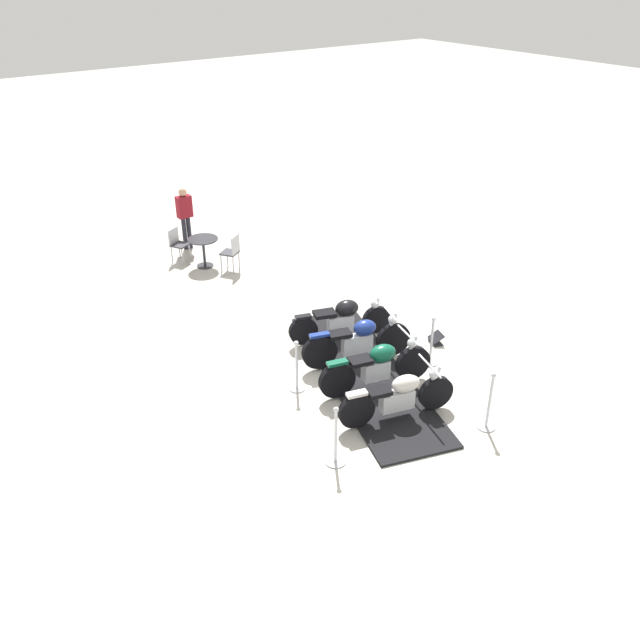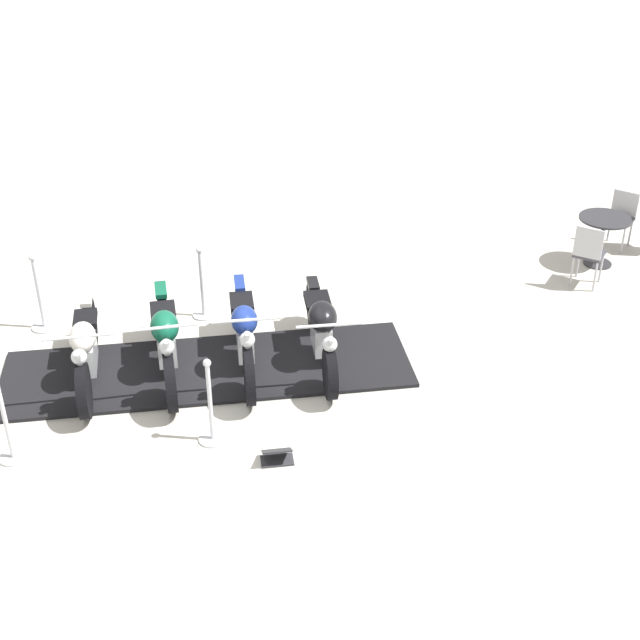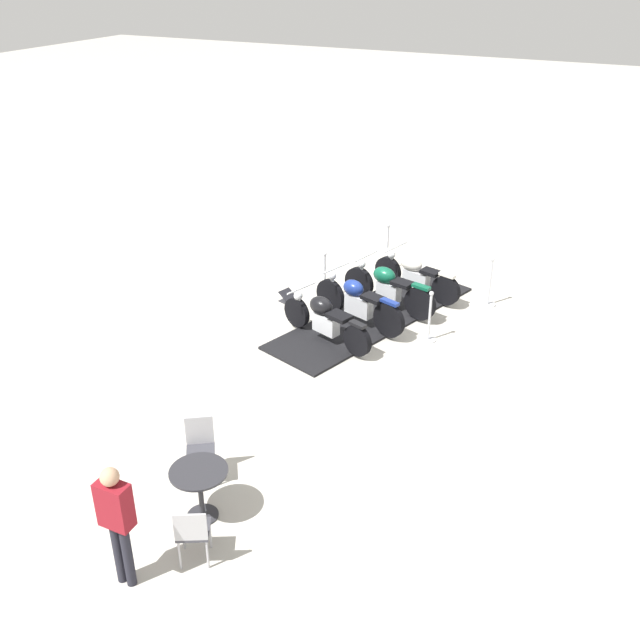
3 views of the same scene
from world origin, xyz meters
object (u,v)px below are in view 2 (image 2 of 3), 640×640
cafe_chair_across_table (621,216)px  motorcycle_cream (86,348)px  motorcycle_forest (166,339)px  cafe_chair_near_table (589,251)px  stanchion_right_mid (211,414)px  stanchion_left_front (41,306)px  stanchion_right_front (7,430)px  motorcycle_black (322,329)px  stanchion_left_mid (202,294)px  info_placard (277,456)px  motorcycle_navy (245,333)px  cafe_table (603,229)px

cafe_chair_across_table → motorcycle_cream: bearing=-27.4°
motorcycle_forest → cafe_chair_near_table: 6.23m
stanchion_right_mid → stanchion_left_front: stanchion_left_front is taller
stanchion_right_front → motorcycle_black: bearing=2.9°
motorcycle_cream → stanchion_left_mid: size_ratio=2.02×
stanchion_left_front → info_placard: 4.33m
motorcycle_navy → stanchion_right_mid: size_ratio=2.05×
motorcycle_forest → motorcycle_black: bearing=86.6°
cafe_table → info_placard: bearing=-161.6°
stanchion_right_front → stanchion_right_mid: bearing=-17.7°
stanchion_right_mid → cafe_chair_near_table: size_ratio=1.10×
motorcycle_navy → cafe_chair_across_table: size_ratio=2.47×
motorcycle_forest → stanchion_left_front: stanchion_left_front is taller
stanchion_right_mid → stanchion_left_front: size_ratio=0.97×
motorcycle_forest → cafe_table: 6.90m
stanchion_right_mid → cafe_chair_near_table: 6.26m
motorcycle_cream → motorcycle_navy: size_ratio=0.97×
motorcycle_navy → cafe_chair_across_table: motorcycle_navy is taller
stanchion_left_mid → motorcycle_cream: bearing=-152.8°
motorcycle_black → stanchion_left_front: (-2.98, 2.46, -0.18)m
info_placard → motorcycle_navy: bearing=-84.0°
motorcycle_black → motorcycle_navy: bearing=-89.3°
info_placard → stanchion_right_front: bearing=-9.6°
stanchion_right_front → cafe_chair_across_table: stanchion_right_front is taller
stanchion_left_mid → stanchion_right_mid: 2.79m
motorcycle_black → cafe_chair_near_table: 4.39m
stanchion_right_mid → cafe_chair_across_table: bearing=13.7°
motorcycle_cream → stanchion_right_front: 1.54m
info_placard → cafe_table: bearing=-143.8°
motorcycle_black → stanchion_left_front: 3.87m
motorcycle_cream → stanchion_left_mid: (1.80, 0.93, -0.15)m
stanchion_right_mid → info_placard: bearing=-53.3°
stanchion_right_mid → cafe_chair_near_table: (6.17, 1.00, 0.21)m
motorcycle_navy → cafe_chair_near_table: size_ratio=2.26×
stanchion_left_mid → info_placard: (-0.36, -3.32, -0.28)m
motorcycle_cream → cafe_chair_near_table: size_ratio=2.20×
motorcycle_black → cafe_table: 5.11m
motorcycle_cream → motorcycle_navy: bearing=88.3°
cafe_chair_near_table → motorcycle_cream: bearing=140.3°
stanchion_right_front → cafe_table: 8.95m
motorcycle_forest → cafe_chair_near_table: (6.21, -0.44, 0.03)m
motorcycle_cream → stanchion_right_front: bearing=-29.8°
stanchion_left_mid → info_placard: stanchion_left_mid is taller
motorcycle_navy → cafe_table: motorcycle_navy is taller
motorcycle_navy → cafe_table: size_ratio=2.82×
stanchion_left_mid → stanchion_left_front: stanchion_left_front is taller
stanchion_left_mid → stanchion_right_mid: (-0.85, -2.65, -0.00)m
stanchion_right_mid → cafe_chair_across_table: stanchion_right_mid is taller
motorcycle_cream → cafe_chair_across_table: 8.53m
motorcycle_cream → stanchion_left_front: size_ratio=1.94×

